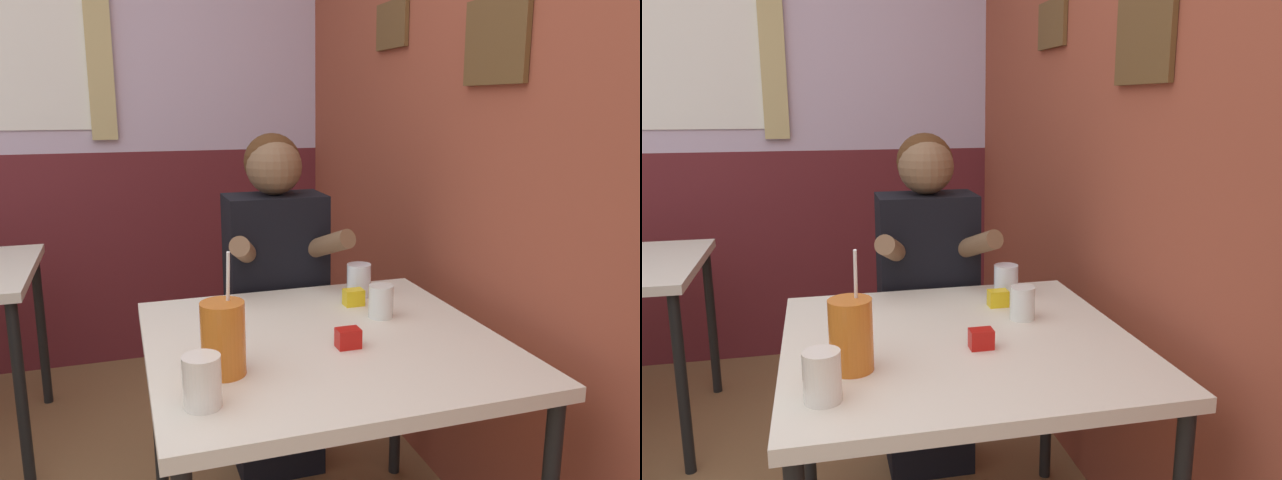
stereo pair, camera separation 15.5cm
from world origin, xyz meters
TOP-DOWN VIEW (x-y plane):
  - brick_wall_right at (1.33, 1.12)m, footprint 0.08×4.24m
  - back_wall at (-0.01, 2.27)m, footprint 5.60×0.09m
  - main_table at (0.75, 0.43)m, footprint 0.91×0.91m
  - person_seated at (0.76, 1.01)m, footprint 0.42×0.40m
  - cocktail_pitcher at (0.46, 0.29)m, footprint 0.10×0.10m
  - glass_near_pitcher at (0.97, 0.75)m, footprint 0.08×0.08m
  - glass_center at (0.96, 0.53)m, footprint 0.07×0.07m
  - glass_far_side at (0.39, 0.15)m, footprint 0.08×0.08m
  - condiment_ketchup at (0.78, 0.35)m, footprint 0.06×0.04m
  - condiment_mustard at (0.92, 0.66)m, footprint 0.06×0.04m

SIDE VIEW (x-z plane):
  - person_seated at x=0.76m, z-range 0.02..1.27m
  - main_table at x=0.75m, z-range 0.30..1.03m
  - condiment_ketchup at x=0.78m, z-range 0.73..0.78m
  - condiment_mustard at x=0.92m, z-range 0.73..0.78m
  - glass_center at x=0.96m, z-range 0.73..0.83m
  - glass_near_pitcher at x=0.97m, z-range 0.73..0.84m
  - glass_far_side at x=0.39m, z-range 0.73..0.84m
  - cocktail_pitcher at x=0.46m, z-range 0.67..0.97m
  - brick_wall_right at x=1.33m, z-range 0.00..2.70m
  - back_wall at x=-0.01m, z-range 0.01..2.71m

